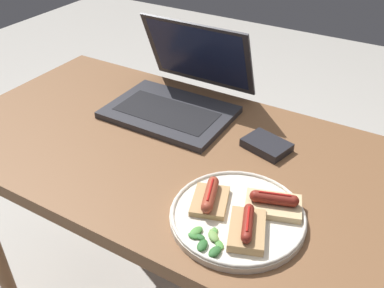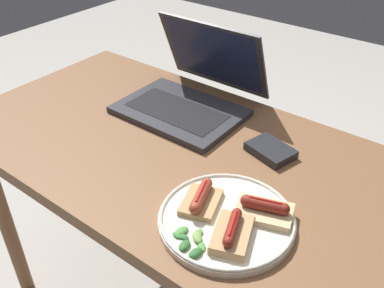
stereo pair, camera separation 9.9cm
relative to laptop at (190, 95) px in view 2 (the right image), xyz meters
The scene contains 8 objects.
desk 0.25m from the laptop, 53.35° to the right, with size 1.29×0.65×0.73m.
laptop is the anchor object (origin of this frame).
plate 0.48m from the laptop, 43.28° to the right, with size 0.28×0.28×0.02m.
sausage_toast_left 0.49m from the laptop, 34.31° to the right, with size 0.13×0.11×0.04m.
sausage_toast_middle 0.53m from the laptop, 43.56° to the right, with size 0.10×0.12×0.04m.
sausage_toast_right 0.43m from the laptop, 49.10° to the right, with size 0.10×0.11×0.04m.
salad_pile 0.54m from the laptop, 52.15° to the right, with size 0.08×0.08×0.01m.
external_drive 0.31m from the laptop, 11.60° to the right, with size 0.13×0.11×0.02m.
Camera 2 is at (0.54, -0.69, 1.35)m, focal length 40.00 mm.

